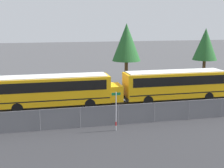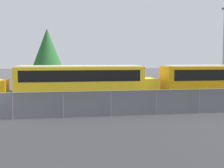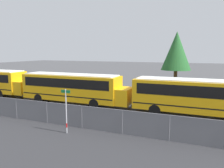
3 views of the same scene
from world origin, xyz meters
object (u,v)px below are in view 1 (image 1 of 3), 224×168
at_px(school_bus_3, 177,83).
at_px(street_sign, 116,110).
at_px(school_bus_2, 56,89).
at_px(tree_3, 205,44).
at_px(tree_0, 126,42).

xyz_separation_m(school_bus_3, street_sign, (-8.31, -7.33, -0.29)).
xyz_separation_m(school_bus_2, school_bus_3, (12.39, -0.01, 0.00)).
relative_size(school_bus_3, street_sign, 3.98).
height_order(school_bus_2, school_bus_3, same).
height_order(school_bus_2, street_sign, school_bus_2).
bearing_deg(school_bus_2, tree_3, 27.06).
height_order(school_bus_3, tree_0, tree_0).
distance_m(street_sign, tree_0, 17.61).
distance_m(school_bus_2, street_sign, 8.39).
xyz_separation_m(school_bus_2, tree_3, (21.60, 11.03, 3.06)).
distance_m(school_bus_2, school_bus_3, 12.39).
xyz_separation_m(street_sign, tree_3, (17.53, 18.37, 3.35)).
bearing_deg(tree_0, tree_3, 9.52).
xyz_separation_m(school_bus_2, tree_0, (9.40, 8.99, 3.65)).
relative_size(school_bus_2, school_bus_3, 1.00).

